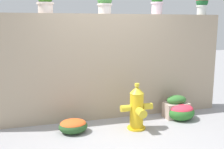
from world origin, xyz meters
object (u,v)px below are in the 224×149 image
Objects in this scene: fire_hydrant at (137,109)px; flower_bush_left at (73,125)px; potted_plant_2 at (105,1)px; flower_bush_right at (181,111)px; planter_box at (176,107)px; potted_plant_4 at (202,3)px; potted_plant_3 at (157,1)px.

fire_hydrant reaches higher than flower_bush_left.
flower_bush_right is at bearing -22.97° from potted_plant_2.
flower_bush_right is (0.99, 0.21, -0.20)m from fire_hydrant.
flower_bush_right is at bearing -76.34° from planter_box.
potted_plant_4 reaches higher than flower_bush_left.
fire_hydrant is at bearing -8.86° from flower_bush_left.
flower_bush_left is (-1.80, -0.66, -2.13)m from potted_plant_3.
potted_plant_4 is (2.06, -0.01, 0.01)m from potted_plant_2.
potted_plant_4 is 3.54m from flower_bush_left.
flower_bush_left is (-2.78, -0.61, -2.10)m from potted_plant_4.
potted_plant_4 is (0.98, -0.06, -0.03)m from potted_plant_3.
potted_plant_4 is at bearing 38.33° from flower_bush_right.
flower_bush_left is at bearing -178.77° from flower_bush_right.
potted_plant_3 is 2.87m from flower_bush_left.
flower_bush_right is at bearing -141.67° from potted_plant_4.
planter_box reaches higher than flower_bush_right.
planter_box is (0.24, -0.49, -2.04)m from potted_plant_3.
potted_plant_2 is 2.30m from flower_bush_left.
potted_plant_3 reaches higher than flower_bush_left.
fire_hydrant is (0.36, -0.78, -1.85)m from potted_plant_2.
potted_plant_2 is 0.49× the size of fire_hydrant.
potted_plant_2 is 2.52m from flower_bush_right.
potted_plant_4 is at bearing 30.31° from planter_box.
flower_bush_left is at bearing -175.17° from planter_box.
potted_plant_3 is at bearing 115.80° from planter_box.
potted_plant_4 reaches higher than planter_box.
flower_bush_left is 2.07m from flower_bush_right.
potted_plant_3 is 0.85× the size of flower_bush_right.
flower_bush_left is (-0.73, -0.61, -2.10)m from potted_plant_2.
potted_plant_3 reaches higher than flower_bush_right.
flower_bush_right is (2.07, 0.04, 0.04)m from flower_bush_left.
potted_plant_2 is at bearing 161.41° from planter_box.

